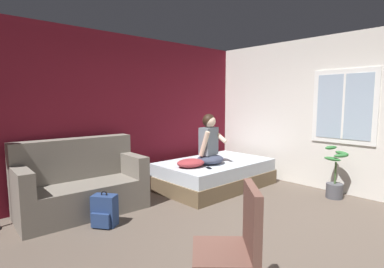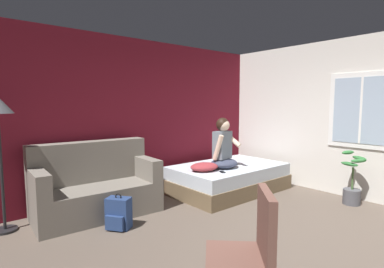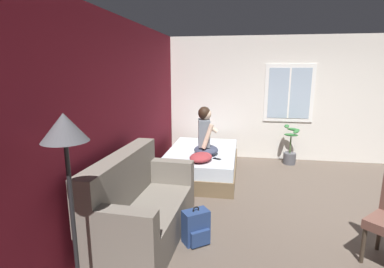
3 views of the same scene
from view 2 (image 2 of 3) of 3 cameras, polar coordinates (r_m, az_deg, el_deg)
name	(u,v)px [view 2 (image 2 of 3)]	position (r m, az deg, el deg)	size (l,w,h in m)	color
ground_plane	(296,258)	(3.54, 19.22, -21.40)	(40.00, 40.00, 0.00)	brown
wall_back_accent	(141,118)	(5.43, -9.66, 3.11)	(10.08, 0.16, 2.70)	maroon
bed	(228,178)	(5.59, 6.89, -8.32)	(2.09, 1.31, 0.48)	brown
couch	(96,187)	(4.60, -17.85, -9.65)	(1.74, 0.90, 1.04)	slate
side_chair	(247,251)	(2.36, 10.50, -21.13)	(0.65, 0.65, 0.98)	#382D23
person_seated	(223,148)	(5.24, 5.97, -2.57)	(0.59, 0.52, 0.88)	#383D51
backpack	(118,214)	(4.07, -13.86, -14.55)	(0.34, 0.35, 0.46)	navy
throw_pillow	(204,167)	(5.01, 2.35, -6.26)	(0.48, 0.36, 0.14)	#993338
cell_phone	(222,172)	(4.96, 5.79, -7.19)	(0.07, 0.14, 0.01)	black
potted_plant	(352,186)	(5.45, 28.21, -8.66)	(0.39, 0.37, 0.85)	#4C4C51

